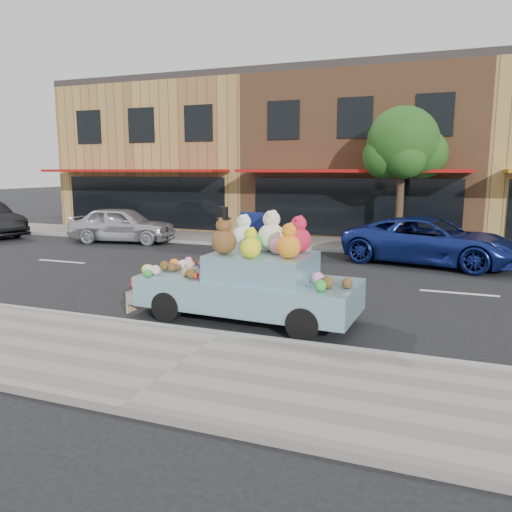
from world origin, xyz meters
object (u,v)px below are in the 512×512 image
at_px(street_tree, 403,149).
at_px(art_car, 249,280).
at_px(car_silver, 122,225).
at_px(car_blue, 430,241).

distance_m(street_tree, art_car, 10.87).
height_order(car_silver, art_car, art_car).
distance_m(car_silver, car_blue, 11.95).
bearing_deg(car_silver, car_blue, -102.82).
bearing_deg(street_tree, car_silver, -168.61).
height_order(car_silver, car_blue, car_blue).
xyz_separation_m(car_silver, car_blue, (11.93, -0.64, 0.01)).
distance_m(car_silver, art_car, 11.94).
bearing_deg(art_car, street_tree, 81.90).
distance_m(street_tree, car_blue, 4.24).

